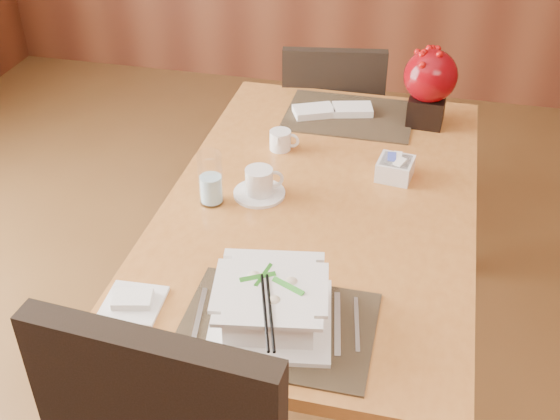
% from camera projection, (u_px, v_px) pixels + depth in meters
% --- Properties ---
extents(dining_table, '(0.90, 1.50, 0.75)m').
position_uv_depth(dining_table, '(320.00, 226.00, 2.13)').
color(dining_table, '#BD7434').
rests_on(dining_table, ground).
extents(placemat_near, '(0.45, 0.33, 0.01)m').
position_uv_depth(placemat_near, '(278.00, 326.00, 1.64)').
color(placemat_near, black).
rests_on(placemat_near, dining_table).
extents(placemat_far, '(0.45, 0.33, 0.01)m').
position_uv_depth(placemat_far, '(349.00, 115.00, 2.52)').
color(placemat_far, black).
rests_on(placemat_far, dining_table).
extents(soup_setting, '(0.33, 0.33, 0.11)m').
position_uv_depth(soup_setting, '(271.00, 305.00, 1.62)').
color(soup_setting, white).
rests_on(soup_setting, dining_table).
extents(coffee_cup, '(0.16, 0.16, 0.09)m').
position_uv_depth(coffee_cup, '(259.00, 184.00, 2.08)').
color(coffee_cup, white).
rests_on(coffee_cup, dining_table).
extents(water_glass, '(0.08, 0.08, 0.16)m').
position_uv_depth(water_glass, '(211.00, 178.00, 2.02)').
color(water_glass, white).
rests_on(water_glass, dining_table).
extents(creamer_jug, '(0.09, 0.09, 0.07)m').
position_uv_depth(creamer_jug, '(280.00, 140.00, 2.31)').
color(creamer_jug, white).
rests_on(creamer_jug, dining_table).
extents(sugar_caddy, '(0.12, 0.12, 0.06)m').
position_uv_depth(sugar_caddy, '(395.00, 169.00, 2.16)').
color(sugar_caddy, white).
rests_on(sugar_caddy, dining_table).
extents(berry_decor, '(0.18, 0.18, 0.27)m').
position_uv_depth(berry_decor, '(430.00, 83.00, 2.39)').
color(berry_decor, black).
rests_on(berry_decor, dining_table).
extents(napkins_far, '(0.30, 0.19, 0.03)m').
position_uv_depth(napkins_far, '(336.00, 110.00, 2.52)').
color(napkins_far, white).
rests_on(napkins_far, dining_table).
extents(bread_plate, '(0.15, 0.15, 0.01)m').
position_uv_depth(bread_plate, '(133.00, 303.00, 1.70)').
color(bread_plate, white).
rests_on(bread_plate, dining_table).
extents(far_chair, '(0.48, 0.48, 0.90)m').
position_uv_depth(far_chair, '(331.00, 129.00, 2.95)').
color(far_chair, black).
rests_on(far_chair, ground).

